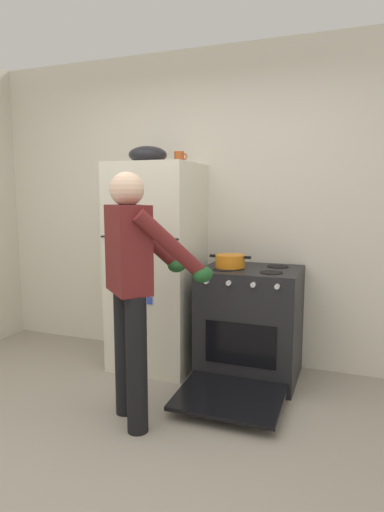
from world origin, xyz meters
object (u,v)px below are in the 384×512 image
object	(u,v)px
person_cook	(135,276)
refrigerator	(158,266)
coffee_mug	(179,157)
red_pot	(230,261)
stove_range	(250,325)
mixing_bowl	(148,155)

from	to	relation	value
person_cook	refrigerator	bearing A→B (deg)	106.67
person_cook	coffee_mug	size ratio (longest dim) A/B	14.28
red_pot	coffee_mug	world-z (taller)	coffee_mug
stove_range	red_pot	distance (m)	0.54
refrigerator	red_pot	size ratio (longest dim) A/B	5.20
refrigerator	coffee_mug	bearing A→B (deg)	15.40
red_pot	stove_range	bearing A→B (deg)	11.39
coffee_mug	person_cook	bearing A→B (deg)	-84.25
red_pot	coffee_mug	distance (m)	0.95
red_pot	coffee_mug	xyz separation A→B (m)	(-0.47, 0.10, 0.82)
refrigerator	person_cook	bearing A→B (deg)	-73.33
red_pot	mixing_bowl	xyz separation A→B (m)	(-0.73, 0.05, 0.84)
stove_range	mixing_bowl	size ratio (longest dim) A/B	3.81
stove_range	mixing_bowl	bearing A→B (deg)	178.86
person_cook	mixing_bowl	world-z (taller)	mixing_bowl
stove_range	coffee_mug	world-z (taller)	coffee_mug
refrigerator	mixing_bowl	world-z (taller)	mixing_bowl
person_cook	mixing_bowl	xyz separation A→B (m)	(-0.36, 0.94, 0.83)
stove_range	person_cook	distance (m)	1.19
person_cook	stove_range	bearing A→B (deg)	60.36
refrigerator	mixing_bowl	distance (m)	0.93
refrigerator	coffee_mug	world-z (taller)	coffee_mug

